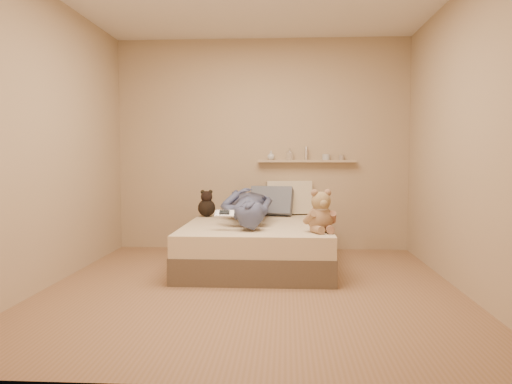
# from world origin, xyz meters

# --- Properties ---
(room) EXTENTS (3.80, 3.80, 3.80)m
(room) POSITION_xyz_m (0.00, 0.00, 1.30)
(room) COLOR #8D6649
(room) RESTS_ON ground
(bed) EXTENTS (1.50, 1.90, 0.45)m
(bed) POSITION_xyz_m (0.00, 0.93, 0.22)
(bed) COLOR brown
(bed) RESTS_ON floor
(game_console) EXTENTS (0.19, 0.08, 0.06)m
(game_console) POSITION_xyz_m (-0.28, 0.38, 0.61)
(game_console) COLOR #B7B8BE
(game_console) RESTS_ON bed
(teddy_bear) EXTENTS (0.32, 0.33, 0.40)m
(teddy_bear) POSITION_xyz_m (0.62, 0.34, 0.62)
(teddy_bear) COLOR #A07158
(teddy_bear) RESTS_ON bed
(dark_plush) EXTENTS (0.21, 0.21, 0.32)m
(dark_plush) POSITION_xyz_m (-0.63, 1.47, 0.59)
(dark_plush) COLOR black
(dark_plush) RESTS_ON bed
(pillow_cream) EXTENTS (0.58, 0.33, 0.42)m
(pillow_cream) POSITION_xyz_m (0.34, 1.76, 0.65)
(pillow_cream) COLOR beige
(pillow_cream) RESTS_ON bed
(pillow_grey) EXTENTS (0.54, 0.36, 0.37)m
(pillow_grey) POSITION_xyz_m (0.12, 1.62, 0.62)
(pillow_grey) COLOR slate
(pillow_grey) RESTS_ON bed
(person) EXTENTS (0.71, 1.60, 0.37)m
(person) POSITION_xyz_m (-0.12, 1.02, 0.64)
(person) COLOR #424968
(person) RESTS_ON bed
(wall_shelf) EXTENTS (1.20, 0.12, 0.03)m
(wall_shelf) POSITION_xyz_m (0.55, 1.84, 1.10)
(wall_shelf) COLOR tan
(wall_shelf) RESTS_ON wall_back
(shelf_bottles) EXTENTS (0.95, 0.12, 0.16)m
(shelf_bottles) POSITION_xyz_m (0.46, 1.84, 1.17)
(shelf_bottles) COLOR silver
(shelf_bottles) RESTS_ON wall_shelf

